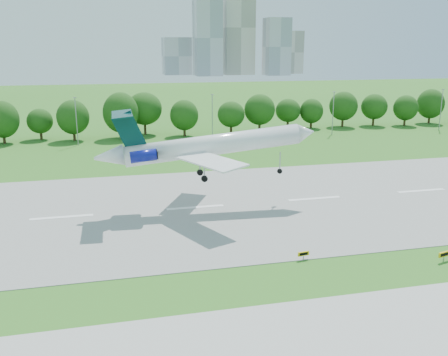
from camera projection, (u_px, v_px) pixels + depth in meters
ground at (236, 278)px, 54.43m from camera, size 600.00×600.00×0.00m
runway at (195, 208)px, 77.93m from camera, size 400.00×45.00×0.08m
tree_line at (152, 114)px, 139.36m from camera, size 288.40×8.40×10.40m
light_poles at (146, 118)px, 129.36m from camera, size 175.90×0.25×12.19m
skyline at (233, 39)px, 436.41m from camera, size 127.00×52.00×80.00m
airliner at (202, 146)px, 75.73m from camera, size 34.43×25.03×10.85m
taxi_sign_centre at (444, 254)px, 58.31m from camera, size 1.71×0.62×1.21m
taxi_sign_right at (304, 254)px, 58.78m from camera, size 1.47×0.37×1.03m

